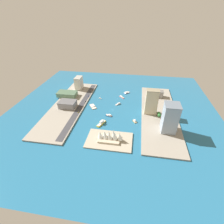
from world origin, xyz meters
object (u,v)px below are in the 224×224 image
object	(u,v)px
yacht_sleek_gray	(118,104)
terminal_long_green	(67,94)
hotel_broad_white	(79,83)
patrol_launch_navy	(109,115)
van_white	(85,101)
barge_flat_brown	(93,106)
opera_landmark	(109,136)
taxi_yellow_cab	(78,112)
sedan_silver	(92,91)
office_block_beige	(151,102)
warehouse_low_gray	(68,104)
traffic_light_waterfront	(86,101)
catamaran_blue	(126,93)
ferry_yellow_fast	(101,123)
tower_tall_glass	(170,118)
water_taxi_orange	(135,121)
tugboat_red	(122,97)
hatchback_blue	(88,96)
sailboat_small_white	(100,98)
carpark_squat_concrete	(156,94)

from	to	relation	value
yacht_sleek_gray	terminal_long_green	size ratio (longest dim) A/B	0.26
yacht_sleek_gray	hotel_broad_white	xyz separation A→B (m)	(112.63, -63.65, 16.77)
terminal_long_green	patrol_launch_navy	bearing A→B (deg)	150.57
yacht_sleek_gray	van_white	bearing A→B (deg)	2.53
barge_flat_brown	opera_landmark	xyz separation A→B (m)	(-54.72, 100.63, 8.90)
van_white	taxi_yellow_cab	distance (m)	45.76
terminal_long_green	sedan_silver	distance (m)	61.97
yacht_sleek_gray	office_block_beige	size ratio (longest dim) A/B	0.24
warehouse_low_gray	traffic_light_waterfront	size ratio (longest dim) A/B	5.53
office_block_beige	catamaran_blue	bearing A→B (deg)	-57.62
office_block_beige	opera_landmark	distance (m)	116.11
ferry_yellow_fast	van_white	world-z (taller)	ferry_yellow_fast
barge_flat_brown	warehouse_low_gray	distance (m)	54.45
office_block_beige	tower_tall_glass	xyz separation A→B (m)	(-28.39, 51.81, 0.34)
water_taxi_orange	terminal_long_green	world-z (taller)	terminal_long_green
catamaran_blue	tower_tall_glass	size ratio (longest dim) A/B	0.33
catamaran_blue	yacht_sleek_gray	bearing A→B (deg)	76.98
tower_tall_glass	tugboat_red	bearing A→B (deg)	-50.82
terminal_long_green	hatchback_blue	distance (m)	51.79
sailboat_small_white	hotel_broad_white	world-z (taller)	hotel_broad_white
tower_tall_glass	opera_landmark	distance (m)	106.67
water_taxi_orange	sedan_silver	distance (m)	160.43
water_taxi_orange	warehouse_low_gray	bearing A→B (deg)	-11.00
van_white	taxi_yellow_cab	world-z (taller)	van_white
yacht_sleek_gray	catamaran_blue	size ratio (longest dim) A/B	0.71
yacht_sleek_gray	opera_landmark	distance (m)	119.64
sailboat_small_white	warehouse_low_gray	distance (m)	79.57
warehouse_low_gray	van_white	size ratio (longest dim) A/B	6.99
sailboat_small_white	barge_flat_brown	world-z (taller)	sailboat_small_white
van_white	opera_landmark	bearing A→B (deg)	123.90
taxi_yellow_cab	van_white	bearing A→B (deg)	-89.29
tugboat_red	warehouse_low_gray	size ratio (longest dim) A/B	0.38
sailboat_small_white	catamaran_blue	xyz separation A→B (m)	(-60.05, -40.32, 0.25)
carpark_squat_concrete	tower_tall_glass	xyz separation A→B (m)	(-13.16, 127.49, 18.74)
water_taxi_orange	catamaran_blue	bearing A→B (deg)	-77.76
hotel_broad_white	tower_tall_glass	distance (m)	254.71
barge_flat_brown	traffic_light_waterfront	size ratio (longest dim) A/B	3.70
hotel_broad_white	van_white	size ratio (longest dim) A/B	6.07
water_taxi_orange	warehouse_low_gray	distance (m)	149.04
hotel_broad_white	ferry_yellow_fast	bearing A→B (deg)	122.67
sailboat_small_white	hotel_broad_white	size ratio (longest dim) A/B	0.32
water_taxi_orange	hotel_broad_white	xyz separation A→B (m)	(152.62, -123.99, 16.63)
barge_flat_brown	terminal_long_green	world-z (taller)	terminal_long_green
yacht_sleek_gray	sailboat_small_white	bearing A→B (deg)	-23.12
tower_tall_glass	taxi_yellow_cab	xyz separation A→B (m)	(174.41, -30.23, -25.42)
patrol_launch_navy	warehouse_low_gray	xyz separation A→B (m)	(93.56, -16.38, 8.28)
barge_flat_brown	hatchback_blue	distance (m)	46.97
van_white	traffic_light_waterfront	xyz separation A→B (m)	(-4.33, 4.34, 3.40)
taxi_yellow_cab	traffic_light_waterfront	world-z (taller)	traffic_light_waterfront
water_taxi_orange	patrol_launch_navy	bearing A→B (deg)	-12.90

